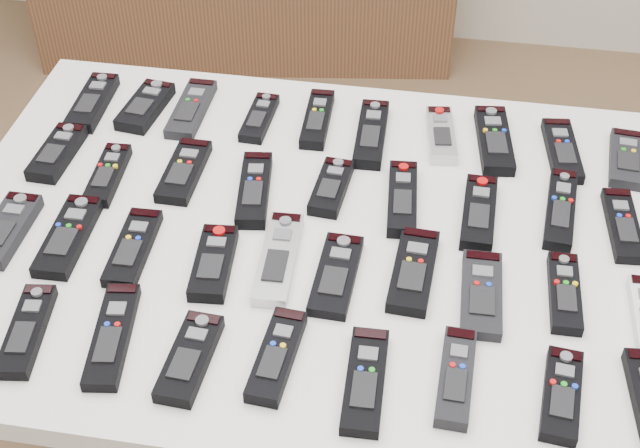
% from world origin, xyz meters
% --- Properties ---
extents(table, '(1.25, 0.88, 0.78)m').
position_xyz_m(table, '(-0.02, -0.02, 0.72)').
color(table, white).
rests_on(table, ground).
extents(remote_0, '(0.06, 0.18, 0.02)m').
position_xyz_m(remote_0, '(-0.52, 0.26, 0.79)').
color(remote_0, black).
rests_on(remote_0, table).
extents(remote_1, '(0.08, 0.16, 0.02)m').
position_xyz_m(remote_1, '(-0.41, 0.26, 0.79)').
color(remote_1, black).
rests_on(remote_1, table).
extents(remote_2, '(0.06, 0.18, 0.02)m').
position_xyz_m(remote_2, '(-0.32, 0.27, 0.79)').
color(remote_2, black).
rests_on(remote_2, table).
extents(remote_3, '(0.05, 0.14, 0.02)m').
position_xyz_m(remote_3, '(-0.19, 0.27, 0.79)').
color(remote_3, black).
rests_on(remote_3, table).
extents(remote_4, '(0.05, 0.17, 0.02)m').
position_xyz_m(remote_4, '(-0.08, 0.28, 0.79)').
color(remote_4, black).
rests_on(remote_4, table).
extents(remote_5, '(0.06, 0.19, 0.02)m').
position_xyz_m(remote_5, '(0.03, 0.25, 0.79)').
color(remote_5, black).
rests_on(remote_5, table).
extents(remote_6, '(0.07, 0.16, 0.02)m').
position_xyz_m(remote_6, '(0.16, 0.27, 0.79)').
color(remote_6, '#B7B7BC').
rests_on(remote_6, table).
extents(remote_7, '(0.08, 0.19, 0.02)m').
position_xyz_m(remote_7, '(0.26, 0.27, 0.79)').
color(remote_7, black).
rests_on(remote_7, table).
extents(remote_8, '(0.07, 0.18, 0.02)m').
position_xyz_m(remote_8, '(0.38, 0.26, 0.79)').
color(remote_8, black).
rests_on(remote_8, table).
extents(remote_9, '(0.07, 0.16, 0.02)m').
position_xyz_m(remote_9, '(0.49, 0.25, 0.79)').
color(remote_9, black).
rests_on(remote_9, table).
extents(remote_10, '(0.06, 0.15, 0.02)m').
position_xyz_m(remote_10, '(-0.52, 0.10, 0.79)').
color(remote_10, black).
rests_on(remote_10, table).
extents(remote_11, '(0.05, 0.16, 0.02)m').
position_xyz_m(remote_11, '(-0.41, 0.05, 0.79)').
color(remote_11, black).
rests_on(remote_11, table).
extents(remote_12, '(0.06, 0.17, 0.02)m').
position_xyz_m(remote_12, '(-0.28, 0.09, 0.79)').
color(remote_12, black).
rests_on(remote_12, table).
extents(remote_13, '(0.07, 0.19, 0.02)m').
position_xyz_m(remote_13, '(-0.15, 0.06, 0.79)').
color(remote_13, black).
rests_on(remote_13, table).
extents(remote_14, '(0.06, 0.14, 0.02)m').
position_xyz_m(remote_14, '(-0.02, 0.08, 0.79)').
color(remote_14, black).
rests_on(remote_14, table).
extents(remote_15, '(0.06, 0.18, 0.02)m').
position_xyz_m(remote_15, '(0.11, 0.07, 0.79)').
color(remote_15, black).
rests_on(remote_15, table).
extents(remote_16, '(0.06, 0.17, 0.02)m').
position_xyz_m(remote_16, '(0.23, 0.06, 0.79)').
color(remote_16, black).
rests_on(remote_16, table).
extents(remote_17, '(0.06, 0.20, 0.02)m').
position_xyz_m(remote_17, '(0.37, 0.09, 0.79)').
color(remote_17, black).
rests_on(remote_17, table).
extents(remote_18, '(0.06, 0.17, 0.02)m').
position_xyz_m(remote_18, '(0.47, 0.07, 0.79)').
color(remote_18, black).
rests_on(remote_18, table).
extents(remote_19, '(0.06, 0.16, 0.02)m').
position_xyz_m(remote_19, '(-0.52, -0.11, 0.79)').
color(remote_19, black).
rests_on(remote_19, table).
extents(remote_20, '(0.06, 0.18, 0.02)m').
position_xyz_m(remote_20, '(-0.42, -0.11, 0.79)').
color(remote_20, black).
rests_on(remote_20, table).
extents(remote_21, '(0.06, 0.17, 0.02)m').
position_xyz_m(remote_21, '(-0.31, -0.12, 0.79)').
color(remote_21, black).
rests_on(remote_21, table).
extents(remote_22, '(0.07, 0.16, 0.02)m').
position_xyz_m(remote_22, '(-0.17, -0.13, 0.79)').
color(remote_22, black).
rests_on(remote_22, table).
extents(remote_23, '(0.06, 0.20, 0.02)m').
position_xyz_m(remote_23, '(-0.07, -0.10, 0.79)').
color(remote_23, '#B7B7BC').
rests_on(remote_23, table).
extents(remote_24, '(0.06, 0.17, 0.02)m').
position_xyz_m(remote_24, '(0.02, -0.12, 0.79)').
color(remote_24, black).
rests_on(remote_24, table).
extents(remote_25, '(0.07, 0.18, 0.02)m').
position_xyz_m(remote_25, '(0.14, -0.10, 0.79)').
color(remote_25, black).
rests_on(remote_25, table).
extents(remote_26, '(0.06, 0.17, 0.02)m').
position_xyz_m(remote_26, '(0.25, -0.13, 0.79)').
color(remote_26, black).
rests_on(remote_26, table).
extents(remote_27, '(0.05, 0.16, 0.02)m').
position_xyz_m(remote_27, '(0.37, -0.10, 0.79)').
color(remote_27, black).
rests_on(remote_27, table).
extents(remote_30, '(0.07, 0.17, 0.02)m').
position_xyz_m(remote_30, '(-0.40, -0.31, 0.79)').
color(remote_30, black).
rests_on(remote_30, table).
extents(remote_31, '(0.08, 0.20, 0.02)m').
position_xyz_m(remote_31, '(-0.28, -0.30, 0.79)').
color(remote_31, black).
rests_on(remote_31, table).
extents(remote_32, '(0.06, 0.16, 0.02)m').
position_xyz_m(remote_32, '(-0.16, -0.32, 0.79)').
color(remote_32, black).
rests_on(remote_32, table).
extents(remote_33, '(0.06, 0.17, 0.02)m').
position_xyz_m(remote_33, '(-0.04, -0.30, 0.79)').
color(remote_33, black).
rests_on(remote_33, table).
extents(remote_34, '(0.06, 0.18, 0.02)m').
position_xyz_m(remote_34, '(0.09, -0.32, 0.79)').
color(remote_34, black).
rests_on(remote_34, table).
extents(remote_35, '(0.05, 0.17, 0.02)m').
position_xyz_m(remote_35, '(0.22, -0.29, 0.79)').
color(remote_35, black).
rests_on(remote_35, table).
extents(remote_36, '(0.06, 0.16, 0.02)m').
position_xyz_m(remote_36, '(0.36, -0.30, 0.79)').
color(remote_36, black).
rests_on(remote_36, table).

